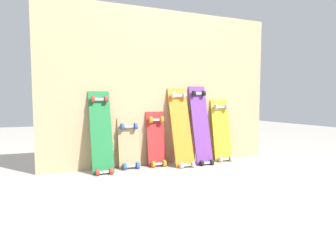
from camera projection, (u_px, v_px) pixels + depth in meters
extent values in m
plane|color=#B2AAA0|center=(166.00, 165.00, 3.25)|extent=(12.00, 12.00, 0.00)
cube|color=tan|center=(163.00, 88.00, 3.25)|extent=(2.62, 0.04, 1.68)
cube|color=#1E7238|center=(101.00, 136.00, 2.88)|extent=(0.21, 0.25, 0.86)
cube|color=#B7B7BF|center=(104.00, 172.00, 2.80)|extent=(0.09, 0.04, 0.03)
cube|color=#B7B7BF|center=(99.00, 100.00, 2.92)|extent=(0.09, 0.04, 0.03)
cylinder|color=red|center=(98.00, 173.00, 2.76)|extent=(0.03, 0.06, 0.06)
cylinder|color=red|center=(111.00, 171.00, 2.81)|extent=(0.03, 0.06, 0.06)
cylinder|color=red|center=(93.00, 99.00, 2.88)|extent=(0.03, 0.06, 0.06)
cylinder|color=red|center=(106.00, 99.00, 2.93)|extent=(0.03, 0.06, 0.06)
cube|color=tan|center=(129.00, 146.00, 3.07)|extent=(0.23, 0.11, 0.58)
cube|color=#B7B7BF|center=(131.00, 166.00, 3.04)|extent=(0.10, 0.04, 0.03)
cube|color=#B7B7BF|center=(129.00, 126.00, 3.06)|extent=(0.10, 0.04, 0.03)
cylinder|color=#3359B2|center=(125.00, 167.00, 2.99)|extent=(0.03, 0.07, 0.07)
cylinder|color=#3359B2|center=(138.00, 165.00, 3.05)|extent=(0.03, 0.07, 0.07)
cylinder|color=#3359B2|center=(123.00, 127.00, 3.02)|extent=(0.03, 0.07, 0.07)
cylinder|color=#3359B2|center=(136.00, 126.00, 3.07)|extent=(0.03, 0.07, 0.07)
cube|color=#B22626|center=(156.00, 142.00, 3.18)|extent=(0.20, 0.12, 0.64)
cube|color=#B7B7BF|center=(158.00, 164.00, 3.14)|extent=(0.09, 0.04, 0.03)
cube|color=#B7B7BF|center=(156.00, 120.00, 3.17)|extent=(0.09, 0.04, 0.03)
cylinder|color=orange|center=(153.00, 164.00, 3.10)|extent=(0.03, 0.07, 0.07)
cylinder|color=orange|center=(164.00, 163.00, 3.15)|extent=(0.03, 0.07, 0.07)
cylinder|color=orange|center=(151.00, 120.00, 3.13)|extent=(0.03, 0.07, 0.07)
cylinder|color=orange|center=(162.00, 120.00, 3.18)|extent=(0.03, 0.07, 0.07)
cube|color=orange|center=(181.00, 130.00, 3.19)|extent=(0.22, 0.28, 0.90)
cube|color=#B7B7BF|center=(186.00, 165.00, 3.10)|extent=(0.10, 0.04, 0.03)
cube|color=#B7B7BF|center=(178.00, 96.00, 3.24)|extent=(0.10, 0.04, 0.03)
cylinder|color=beige|center=(181.00, 166.00, 3.06)|extent=(0.03, 0.06, 0.06)
cylinder|color=beige|center=(193.00, 164.00, 3.11)|extent=(0.03, 0.06, 0.06)
cylinder|color=beige|center=(173.00, 95.00, 3.20)|extent=(0.03, 0.06, 0.06)
cylinder|color=beige|center=(184.00, 95.00, 3.25)|extent=(0.03, 0.06, 0.06)
cube|color=#6B338C|center=(201.00, 128.00, 3.30)|extent=(0.20, 0.25, 0.93)
cube|color=#B7B7BF|center=(206.00, 163.00, 3.22)|extent=(0.09, 0.04, 0.03)
cube|color=#B7B7BF|center=(198.00, 94.00, 3.34)|extent=(0.09, 0.04, 0.03)
cylinder|color=black|center=(202.00, 163.00, 3.18)|extent=(0.03, 0.06, 0.06)
cylinder|color=black|center=(212.00, 162.00, 3.23)|extent=(0.03, 0.06, 0.06)
cylinder|color=black|center=(194.00, 93.00, 3.30)|extent=(0.03, 0.06, 0.06)
cylinder|color=black|center=(204.00, 93.00, 3.35)|extent=(0.03, 0.06, 0.06)
cube|color=gold|center=(221.00, 133.00, 3.47)|extent=(0.23, 0.16, 0.78)
cube|color=#B7B7BF|center=(225.00, 159.00, 3.42)|extent=(0.10, 0.04, 0.03)
cube|color=#B7B7BF|center=(220.00, 107.00, 3.47)|extent=(0.10, 0.04, 0.03)
cylinder|color=beige|center=(220.00, 159.00, 3.38)|extent=(0.03, 0.06, 0.06)
cylinder|color=beige|center=(231.00, 159.00, 3.43)|extent=(0.03, 0.06, 0.06)
cylinder|color=beige|center=(216.00, 107.00, 3.43)|extent=(0.03, 0.06, 0.06)
cylinder|color=beige|center=(226.00, 107.00, 3.48)|extent=(0.03, 0.06, 0.06)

